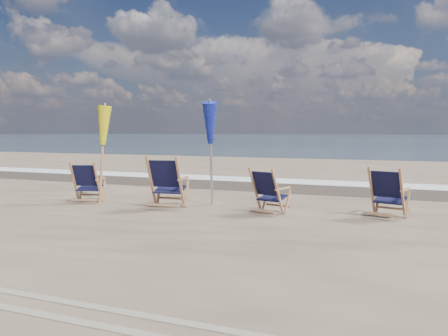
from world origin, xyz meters
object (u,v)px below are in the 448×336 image
object	(u,v)px
beach_chair_0	(97,182)
umbrella_blue	(211,126)
beach_chair_2	(277,193)
beach_chair_3	(402,194)
beach_chair_1	(180,183)
umbrella_yellow	(101,131)

from	to	relation	value
beach_chair_0	umbrella_blue	bearing A→B (deg)	175.81
beach_chair_2	beach_chair_3	bearing A→B (deg)	-151.35
beach_chair_1	beach_chair_2	size ratio (longest dim) A/B	1.21
beach_chair_2	beach_chair_3	distance (m)	2.17
beach_chair_0	umbrella_blue	world-z (taller)	umbrella_blue
beach_chair_2	beach_chair_0	bearing A→B (deg)	17.59
beach_chair_1	umbrella_yellow	bearing A→B (deg)	-13.76
umbrella_blue	beach_chair_3	bearing A→B (deg)	-2.19
beach_chair_3	umbrella_blue	bearing A→B (deg)	13.34
beach_chair_0	beach_chair_3	bearing A→B (deg)	166.84
umbrella_yellow	umbrella_blue	xyz separation A→B (m)	(2.42, 0.43, 0.10)
beach_chair_1	beach_chair_0	bearing A→B (deg)	-10.03
beach_chair_1	umbrella_yellow	distance (m)	2.26
beach_chair_2	umbrella_blue	size ratio (longest dim) A/B	0.41
beach_chair_0	umbrella_yellow	world-z (taller)	umbrella_yellow
beach_chair_1	beach_chair_3	bearing A→B (deg)	177.82
beach_chair_0	beach_chair_2	size ratio (longest dim) A/B	1.03
beach_chair_2	umbrella_blue	distance (m)	2.07
beach_chair_2	beach_chair_1	bearing A→B (deg)	19.02
umbrella_blue	beach_chair_1	bearing A→B (deg)	-124.45
beach_chair_0	beach_chair_1	size ratio (longest dim) A/B	0.85
beach_chair_2	umbrella_blue	world-z (taller)	umbrella_blue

